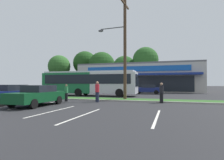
# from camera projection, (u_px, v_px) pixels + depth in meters

# --- Properties ---
(grass_median) EXTENTS (56.00, 2.20, 0.12)m
(grass_median) POSITION_uv_depth(u_px,v_px,m) (79.00, 98.00, 19.48)
(grass_median) COLOR #2D5B23
(grass_median) RESTS_ON ground_plane
(curb_lip) EXTENTS (56.00, 0.24, 0.12)m
(curb_lip) POSITION_uv_depth(u_px,v_px,m) (73.00, 99.00, 18.31)
(curb_lip) COLOR #99968C
(curb_lip) RESTS_ON ground_plane
(parking_stripe_1) EXTENTS (0.12, 4.80, 0.01)m
(parking_stripe_1) POSITION_uv_depth(u_px,v_px,m) (34.00, 105.00, 13.80)
(parking_stripe_1) COLOR silver
(parking_stripe_1) RESTS_ON ground_plane
(parking_stripe_2) EXTENTS (0.12, 4.80, 0.01)m
(parking_stripe_2) POSITION_uv_depth(u_px,v_px,m) (54.00, 111.00, 10.97)
(parking_stripe_2) COLOR silver
(parking_stripe_2) RESTS_ON ground_plane
(parking_stripe_3) EXTENTS (0.12, 4.80, 0.01)m
(parking_stripe_3) POSITION_uv_depth(u_px,v_px,m) (83.00, 115.00, 9.51)
(parking_stripe_3) COLOR silver
(parking_stripe_3) RESTS_ON ground_plane
(parking_stripe_4) EXTENTS (0.12, 4.80, 0.01)m
(parking_stripe_4) POSITION_uv_depth(u_px,v_px,m) (157.00, 117.00, 8.97)
(parking_stripe_4) COLOR silver
(parking_stripe_4) RESTS_ON ground_plane
(storefront_building) EXTENTS (23.76, 13.61, 5.56)m
(storefront_building) POSITION_uv_depth(u_px,v_px,m) (140.00, 78.00, 39.70)
(storefront_building) COLOR #BCB7AD
(storefront_building) RESTS_ON ground_plane
(tree_far_left) EXTENTS (6.40, 6.40, 9.80)m
(tree_far_left) POSITION_uv_depth(u_px,v_px,m) (59.00, 66.00, 53.69)
(tree_far_left) COLOR #473323
(tree_far_left) RESTS_ON ground_plane
(tree_left) EXTENTS (7.07, 7.07, 11.28)m
(tree_left) POSITION_uv_depth(u_px,v_px,m) (85.00, 63.00, 55.48)
(tree_left) COLOR #473323
(tree_left) RESTS_ON ground_plane
(tree_mid_left) EXTENTS (7.27, 7.27, 10.28)m
(tree_mid_left) POSITION_uv_depth(u_px,v_px,m) (102.00, 65.00, 50.86)
(tree_mid_left) COLOR #473323
(tree_mid_left) RESTS_ON ground_plane
(tree_mid) EXTENTS (6.00, 6.00, 8.76)m
(tree_mid) POSITION_uv_depth(u_px,v_px,m) (124.00, 67.00, 47.94)
(tree_mid) COLOR #473323
(tree_mid) RESTS_ON ground_plane
(tree_mid_right) EXTENTS (6.30, 6.30, 10.57)m
(tree_mid_right) POSITION_uv_depth(u_px,v_px,m) (145.00, 60.00, 45.41)
(tree_mid_right) COLOR #473323
(tree_mid_right) RESTS_ON ground_plane
(utility_pole) EXTENTS (3.02, 2.40, 10.03)m
(utility_pole) POSITION_uv_depth(u_px,v_px,m) (124.00, 46.00, 18.13)
(utility_pole) COLOR #4C3826
(utility_pole) RESTS_ON ground_plane
(city_bus) EXTENTS (12.95, 2.90, 3.25)m
(city_bus) POSITION_uv_depth(u_px,v_px,m) (89.00, 82.00, 24.71)
(city_bus) COLOR #196638
(city_bus) RESTS_ON ground_plane
(bus_stop_bench) EXTENTS (1.60, 0.45, 0.95)m
(bus_stop_bench) POSITION_uv_depth(u_px,v_px,m) (0.00, 94.00, 20.10)
(bus_stop_bench) COLOR brown
(bus_stop_bench) RESTS_ON ground_plane
(car_0) EXTENTS (4.59, 1.89, 1.58)m
(car_0) POSITION_uv_depth(u_px,v_px,m) (103.00, 88.00, 30.60)
(car_0) COLOR maroon
(car_0) RESTS_ON ground_plane
(car_1) EXTENTS (4.78, 1.94, 1.57)m
(car_1) POSITION_uv_depth(u_px,v_px,m) (54.00, 88.00, 32.71)
(car_1) COLOR #0C3F1E
(car_1) RESTS_ON ground_plane
(car_2) EXTENTS (4.55, 1.93, 1.46)m
(car_2) POSITION_uv_depth(u_px,v_px,m) (148.00, 89.00, 28.45)
(car_2) COLOR navy
(car_2) RESTS_ON ground_plane
(car_3) EXTENTS (2.00, 4.55, 1.51)m
(car_3) POSITION_uv_depth(u_px,v_px,m) (38.00, 95.00, 13.59)
(car_3) COLOR #0C3F1E
(car_3) RESTS_ON ground_plane
(car_4) EXTENTS (1.90, 4.57, 1.54)m
(car_4) POSITION_uv_depth(u_px,v_px,m) (9.00, 94.00, 14.56)
(car_4) COLOR navy
(car_4) RESTS_ON ground_plane
(pedestrian_near_bench) EXTENTS (0.34, 0.34, 1.70)m
(pedestrian_near_bench) POSITION_uv_depth(u_px,v_px,m) (161.00, 93.00, 15.35)
(pedestrian_near_bench) COLOR black
(pedestrian_near_bench) RESTS_ON ground_plane
(pedestrian_by_pole) EXTENTS (0.37, 0.37, 1.81)m
(pedestrian_by_pole) POSITION_uv_depth(u_px,v_px,m) (97.00, 92.00, 16.16)
(pedestrian_by_pole) COLOR #1E2338
(pedestrian_by_pole) RESTS_ON ground_plane
(pedestrian_mid) EXTENTS (0.32, 0.32, 1.57)m
(pedestrian_mid) POSITION_uv_depth(u_px,v_px,m) (66.00, 93.00, 16.81)
(pedestrian_mid) COLOR black
(pedestrian_mid) RESTS_ON ground_plane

